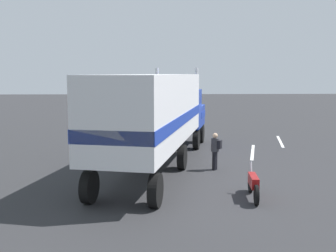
% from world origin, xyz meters
% --- Properties ---
extents(ground_plane, '(120.00, 120.00, 0.00)m').
position_xyz_m(ground_plane, '(0.00, 0.00, 0.00)').
color(ground_plane, '#2D2D30').
extents(lane_stripe_near, '(4.29, 1.28, 0.01)m').
position_xyz_m(lane_stripe_near, '(-1.77, -3.50, 0.01)').
color(lane_stripe_near, silver).
rests_on(lane_stripe_near, ground_plane).
extents(lane_stripe_mid, '(4.33, 1.14, 0.01)m').
position_xyz_m(lane_stripe_mid, '(1.61, -6.05, 0.01)').
color(lane_stripe_mid, silver).
rests_on(lane_stripe_mid, ground_plane).
extents(semi_truck, '(14.35, 5.76, 4.50)m').
position_xyz_m(semi_truck, '(-5.23, 1.62, 2.52)').
color(semi_truck, '#193399').
rests_on(semi_truck, ground_plane).
extents(person_bystander, '(0.41, 0.48, 1.63)m').
position_xyz_m(person_bystander, '(-5.74, -0.87, 0.89)').
color(person_bystander, black).
rests_on(person_bystander, ground_plane).
extents(motorcycle, '(2.11, 0.35, 1.12)m').
position_xyz_m(motorcycle, '(-9.88, -1.53, 0.48)').
color(motorcycle, black).
rests_on(motorcycle, ground_plane).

